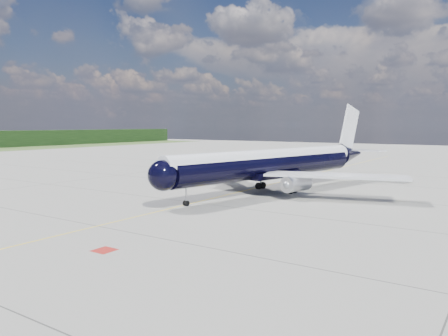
# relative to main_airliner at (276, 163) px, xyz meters

# --- Properties ---
(ground) EXTENTS (320.00, 320.00, 0.00)m
(ground) POSITION_rel_main_airliner_xyz_m (-3.94, 6.21, -4.05)
(ground) COLOR gray
(ground) RESTS_ON ground
(taxiway_centerline) EXTENTS (0.16, 160.00, 0.01)m
(taxiway_centerline) POSITION_rel_main_airliner_xyz_m (-3.94, 1.21, -4.04)
(taxiway_centerline) COLOR yellow
(taxiway_centerline) RESTS_ON ground
(red_marking) EXTENTS (1.60, 1.60, 0.01)m
(red_marking) POSITION_rel_main_airliner_xyz_m (2.86, -33.79, -4.04)
(red_marking) COLOR maroon
(red_marking) RESTS_ON ground
(main_airliner) EXTENTS (36.27, 44.75, 13.04)m
(main_airliner) POSITION_rel_main_airliner_xyz_m (0.00, 0.00, 0.00)
(main_airliner) COLOR black
(main_airliner) RESTS_ON ground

